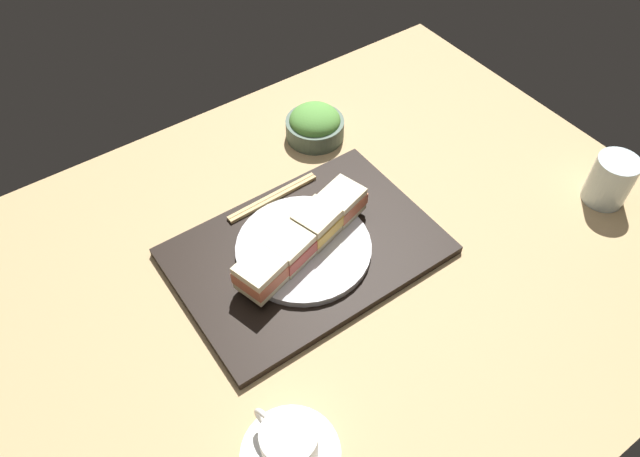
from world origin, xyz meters
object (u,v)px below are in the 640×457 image
at_px(sandwich_farmost, 260,274).
at_px(coffee_cup, 289,445).
at_px(sandwich_inner_near, 316,224).
at_px(sandwich_inner_far, 289,249).
at_px(chopsticks_pair, 273,197).
at_px(sandwich_nearmost, 342,201).
at_px(drinking_glass, 611,180).
at_px(sandwich_plate, 304,248).
at_px(salad_bowl, 315,124).

xyz_separation_m(sandwich_farmost, coffee_cup, (0.11, 0.25, -0.02)).
bearing_deg(sandwich_inner_near, sandwich_inner_far, 14.84).
distance_m(chopsticks_pair, coffee_cup, 0.47).
distance_m(sandwich_nearmost, chopsticks_pair, 0.14).
bearing_deg(sandwich_farmost, coffee_cup, 66.36).
height_order(sandwich_inner_far, sandwich_farmost, sandwich_farmost).
height_order(sandwich_farmost, drinking_glass, drinking_glass).
xyz_separation_m(sandwich_plate, sandwich_nearmost, (-0.10, -0.03, 0.03)).
bearing_deg(sandwich_plate, salad_bowl, -128.36).
height_order(sandwich_plate, drinking_glass, drinking_glass).
bearing_deg(sandwich_nearmost, chopsticks_pair, -53.83).
distance_m(sandwich_nearmost, sandwich_farmost, 0.21).
xyz_separation_m(sandwich_farmost, salad_bowl, (-0.30, -0.28, -0.02)).
bearing_deg(chopsticks_pair, drinking_glass, 146.37).
xyz_separation_m(sandwich_nearmost, sandwich_farmost, (0.20, 0.05, 0.00)).
bearing_deg(sandwich_plate, chopsticks_pair, -99.21).
distance_m(sandwich_nearmost, salad_bowl, 0.25).
bearing_deg(sandwich_inner_far, chopsticks_pair, -111.11).
xyz_separation_m(sandwich_farmost, chopsticks_pair, (-0.12, -0.16, -0.04)).
relative_size(sandwich_plate, sandwich_farmost, 2.78).
relative_size(salad_bowl, coffee_cup, 0.86).
bearing_deg(sandwich_inner_near, sandwich_plate, 14.84).
relative_size(sandwich_plate, sandwich_inner_far, 2.67).
bearing_deg(coffee_cup, chopsticks_pair, -119.47).
xyz_separation_m(chopsticks_pair, drinking_glass, (-0.53, 0.35, 0.03)).
distance_m(sandwich_plate, coffee_cup, 0.35).
xyz_separation_m(sandwich_inner_far, sandwich_farmost, (0.07, 0.02, 0.00)).
relative_size(sandwich_nearmost, drinking_glass, 0.89).
height_order(salad_bowl, drinking_glass, drinking_glass).
height_order(sandwich_inner_near, drinking_glass, drinking_glass).
distance_m(sandwich_inner_far, drinking_glass, 0.62).
xyz_separation_m(salad_bowl, chopsticks_pair, (0.18, 0.12, -0.01)).
bearing_deg(sandwich_nearmost, sandwich_plate, 14.84).
distance_m(chopsticks_pair, drinking_glass, 0.63).
bearing_deg(sandwich_inner_near, sandwich_nearmost, -165.16).
xyz_separation_m(sandwich_farmost, drinking_glass, (-0.65, 0.19, -0.01)).
xyz_separation_m(salad_bowl, drinking_glass, (-0.35, 0.47, 0.02)).
bearing_deg(coffee_cup, drinking_glass, -175.24).
distance_m(sandwich_inner_near, salad_bowl, 0.30).
distance_m(sandwich_plate, sandwich_farmost, 0.11).
xyz_separation_m(sandwich_inner_near, drinking_glass, (-0.51, 0.22, -0.01)).
height_order(sandwich_plate, sandwich_inner_near, sandwich_inner_near).
xyz_separation_m(sandwich_inner_far, chopsticks_pair, (-0.06, -0.14, -0.04)).
bearing_deg(drinking_glass, sandwich_plate, -21.30).
bearing_deg(sandwich_nearmost, coffee_cup, 44.14).
distance_m(sandwich_nearmost, drinking_glass, 0.51).
bearing_deg(sandwich_plate, sandwich_inner_far, 14.84).
bearing_deg(salad_bowl, sandwich_plate, 51.64).
bearing_deg(drinking_glass, coffee_cup, 4.76).
height_order(sandwich_inner_near, salad_bowl, sandwich_inner_near).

